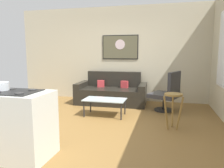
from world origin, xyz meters
TOP-DOWN VIEW (x-y plane):
  - ground at (0.00, 0.00)m, footprint 6.40×6.40m
  - back_wall at (0.00, 2.42)m, footprint 6.40×0.05m
  - couch at (-0.08, 1.85)m, footprint 1.97×0.95m
  - coffee_table at (0.07, 0.61)m, footprint 0.95×0.53m
  - armchair at (1.46, 1.35)m, footprint 0.83×0.85m
  - bar_stool at (1.55, 0.10)m, footprint 0.38×0.38m
  - kitchen_counter at (-0.81, -1.58)m, footprint 1.43×0.62m
  - wall_painting at (0.05, 2.38)m, footprint 1.09×0.03m

SIDE VIEW (x-z plane):
  - ground at x=0.00m, z-range -0.04..0.00m
  - couch at x=-0.08m, z-range -0.15..0.73m
  - coffee_table at x=0.07m, z-range 0.16..0.55m
  - kitchen_counter at x=-0.81m, z-range -0.01..0.93m
  - armchair at x=1.46m, z-range -0.03..0.96m
  - bar_stool at x=1.55m, z-range 0.19..0.87m
  - back_wall at x=0.00m, z-range 0.00..2.80m
  - wall_painting at x=0.05m, z-range 1.24..1.96m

